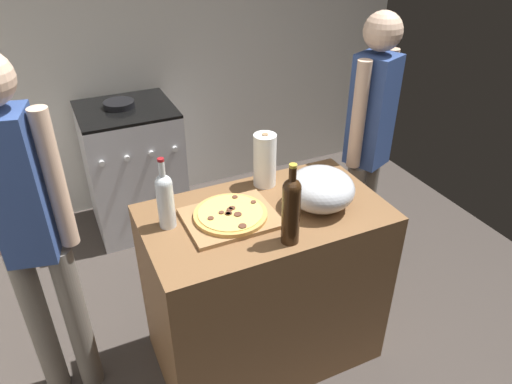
{
  "coord_description": "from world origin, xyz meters",
  "views": [
    {
      "loc": [
        -0.7,
        -0.88,
        2.14
      ],
      "look_at": [
        0.1,
        0.83,
        0.97
      ],
      "focal_mm": 33.49,
      "sensor_mm": 36.0,
      "label": 1
    }
  ],
  "objects_px": {
    "mixing_bowl": "(321,189)",
    "pizza": "(230,214)",
    "wine_bottle_amber": "(291,208)",
    "wine_bottle_dark": "(165,198)",
    "person_in_stripes": "(30,227)",
    "stove": "(134,168)",
    "person_in_red": "(368,142)",
    "paper_towel_roll": "(265,160)"
  },
  "relations": [
    {
      "from": "paper_towel_roll",
      "to": "pizza",
      "type": "bearing_deg",
      "value": -141.39
    },
    {
      "from": "mixing_bowl",
      "to": "stove",
      "type": "height_order",
      "value": "mixing_bowl"
    },
    {
      "from": "wine_bottle_dark",
      "to": "wine_bottle_amber",
      "type": "bearing_deg",
      "value": -36.95
    },
    {
      "from": "person_in_stripes",
      "to": "stove",
      "type": "bearing_deg",
      "value": 63.25
    },
    {
      "from": "paper_towel_roll",
      "to": "wine_bottle_amber",
      "type": "xyz_separation_m",
      "value": [
        -0.11,
        -0.46,
        0.03
      ]
    },
    {
      "from": "wine_bottle_dark",
      "to": "person_in_red",
      "type": "xyz_separation_m",
      "value": [
        1.24,
        0.26,
        -0.1
      ]
    },
    {
      "from": "wine_bottle_amber",
      "to": "paper_towel_roll",
      "type": "bearing_deg",
      "value": 76.88
    },
    {
      "from": "stove",
      "to": "person_in_stripes",
      "type": "xyz_separation_m",
      "value": [
        -0.65,
        -1.28,
        0.52
      ]
    },
    {
      "from": "person_in_stripes",
      "to": "person_in_red",
      "type": "bearing_deg",
      "value": 3.96
    },
    {
      "from": "person_in_red",
      "to": "mixing_bowl",
      "type": "bearing_deg",
      "value": -144.43
    },
    {
      "from": "mixing_bowl",
      "to": "person_in_stripes",
      "type": "xyz_separation_m",
      "value": [
        -1.22,
        0.28,
        -0.03
      ]
    },
    {
      "from": "pizza",
      "to": "person_in_stripes",
      "type": "height_order",
      "value": "person_in_stripes"
    },
    {
      "from": "mixing_bowl",
      "to": "paper_towel_roll",
      "type": "xyz_separation_m",
      "value": [
        -0.14,
        0.29,
        0.04
      ]
    },
    {
      "from": "wine_bottle_amber",
      "to": "person_in_stripes",
      "type": "distance_m",
      "value": 1.07
    },
    {
      "from": "paper_towel_roll",
      "to": "person_in_red",
      "type": "bearing_deg",
      "value": 9.17
    },
    {
      "from": "wine_bottle_amber",
      "to": "wine_bottle_dark",
      "type": "bearing_deg",
      "value": 143.05
    },
    {
      "from": "wine_bottle_dark",
      "to": "person_in_stripes",
      "type": "distance_m",
      "value": 0.56
    },
    {
      "from": "pizza",
      "to": "person_in_stripes",
      "type": "relative_size",
      "value": 0.19
    },
    {
      "from": "pizza",
      "to": "stove",
      "type": "xyz_separation_m",
      "value": [
        -0.16,
        1.49,
        -0.48
      ]
    },
    {
      "from": "person_in_red",
      "to": "wine_bottle_dark",
      "type": "bearing_deg",
      "value": -168.39
    },
    {
      "from": "pizza",
      "to": "wine_bottle_amber",
      "type": "relative_size",
      "value": 0.9
    },
    {
      "from": "wine_bottle_dark",
      "to": "person_in_red",
      "type": "bearing_deg",
      "value": 11.61
    },
    {
      "from": "mixing_bowl",
      "to": "stove",
      "type": "xyz_separation_m",
      "value": [
        -0.57,
        1.56,
        -0.54
      ]
    },
    {
      "from": "mixing_bowl",
      "to": "wine_bottle_amber",
      "type": "distance_m",
      "value": 0.31
    },
    {
      "from": "paper_towel_roll",
      "to": "stove",
      "type": "relative_size",
      "value": 0.28
    },
    {
      "from": "mixing_bowl",
      "to": "person_in_stripes",
      "type": "distance_m",
      "value": 1.25
    },
    {
      "from": "pizza",
      "to": "wine_bottle_amber",
      "type": "distance_m",
      "value": 0.32
    },
    {
      "from": "person_in_red",
      "to": "pizza",
      "type": "bearing_deg",
      "value": -161.28
    },
    {
      "from": "pizza",
      "to": "wine_bottle_amber",
      "type": "xyz_separation_m",
      "value": [
        0.16,
        -0.25,
        0.13
      ]
    },
    {
      "from": "stove",
      "to": "person_in_stripes",
      "type": "distance_m",
      "value": 1.53
    },
    {
      "from": "mixing_bowl",
      "to": "person_in_red",
      "type": "relative_size",
      "value": 0.19
    },
    {
      "from": "mixing_bowl",
      "to": "pizza",
      "type": "bearing_deg",
      "value": 169.98
    },
    {
      "from": "pizza",
      "to": "person_in_red",
      "type": "relative_size",
      "value": 0.2
    },
    {
      "from": "stove",
      "to": "person_in_red",
      "type": "xyz_separation_m",
      "value": [
        1.14,
        -1.16,
        0.48
      ]
    },
    {
      "from": "stove",
      "to": "person_in_red",
      "type": "distance_m",
      "value": 1.69
    },
    {
      "from": "pizza",
      "to": "mixing_bowl",
      "type": "xyz_separation_m",
      "value": [
        0.41,
        -0.07,
        0.06
      ]
    },
    {
      "from": "mixing_bowl",
      "to": "paper_towel_roll",
      "type": "bearing_deg",
      "value": 115.83
    },
    {
      "from": "person_in_stripes",
      "to": "mixing_bowl",
      "type": "bearing_deg",
      "value": -13.02
    },
    {
      "from": "wine_bottle_dark",
      "to": "wine_bottle_amber",
      "type": "distance_m",
      "value": 0.54
    },
    {
      "from": "person_in_stripes",
      "to": "person_in_red",
      "type": "relative_size",
      "value": 1.03
    },
    {
      "from": "mixing_bowl",
      "to": "wine_bottle_amber",
      "type": "xyz_separation_m",
      "value": [
        -0.25,
        -0.17,
        0.07
      ]
    },
    {
      "from": "wine_bottle_dark",
      "to": "wine_bottle_amber",
      "type": "relative_size",
      "value": 0.91
    }
  ]
}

